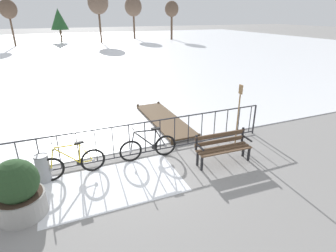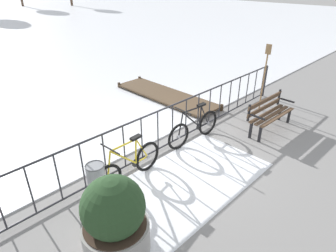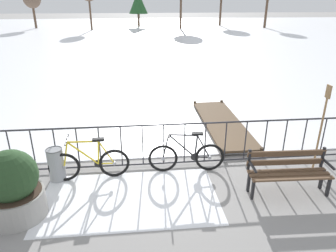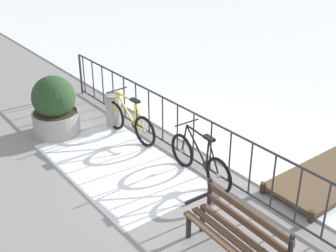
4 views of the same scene
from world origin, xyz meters
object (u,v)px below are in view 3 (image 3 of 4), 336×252
Objects in this scene: oar_upright at (322,123)px; park_bench at (288,169)px; bicycle_second at (187,156)px; planter_with_shrub at (13,187)px; trash_bin at (56,164)px; bicycle_near_railing at (90,164)px.

park_bench is at bearing -143.06° from oar_upright.
oar_upright reaches higher than bicycle_second.
trash_bin is at bearing 69.63° from planter_with_shrub.
planter_with_shrub reaches higher than bicycle_near_railing.
bicycle_second reaches higher than park_bench.
bicycle_second is 1.32× the size of planter_with_shrub.
planter_with_shrub is (-1.14, -1.13, 0.23)m from bicycle_near_railing.
oar_upright is (6.21, 1.06, 0.53)m from planter_with_shrub.
trash_bin is (-2.83, -0.07, 0.00)m from bicycle_second.
bicycle_second is at bearing 176.32° from oar_upright.
planter_with_shrub is at bearing -135.25° from bicycle_near_railing.
park_bench is 2.21× the size of trash_bin.
bicycle_second reaches higher than trash_bin.
planter_with_shrub reaches higher than trash_bin.
trash_bin is (-4.71, 0.91, -0.14)m from park_bench.
oar_upright is at bearing 9.66° from planter_with_shrub.
park_bench is 0.82× the size of oar_upright.
trash_bin is (0.44, 1.17, -0.23)m from planter_with_shrub.
bicycle_second is at bearing 152.43° from park_bench.
park_bench is 4.80m from trash_bin.
bicycle_second is at bearing 20.89° from planter_with_shrub.
bicycle_second is 3.50m from planter_with_shrub.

